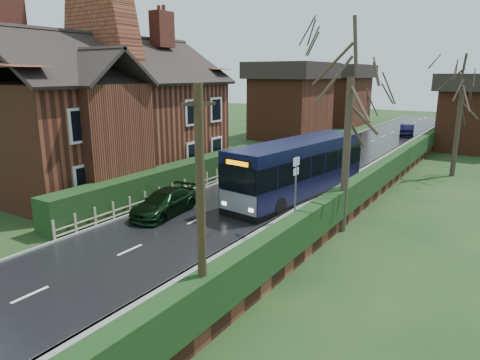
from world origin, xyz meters
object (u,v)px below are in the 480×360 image
Objects in this scene: telegraph_pole at (201,221)px; car_silver at (272,164)px; brick_house at (107,110)px; bus at (298,169)px; bus_stop_sign at (296,180)px; car_green at (164,203)px.

car_silver is at bearing 137.07° from telegraph_pole.
telegraph_pole reaches higher than car_silver.
bus is (10.93, 3.25, -2.86)m from brick_house.
brick_house is 10.82m from car_silver.
bus_stop_sign is (1.72, -3.95, 0.47)m from bus.
telegraph_pole is (3.61, -13.03, 1.66)m from bus.
telegraph_pole is (1.88, -9.08, 1.19)m from bus_stop_sign.
brick_house reaches higher than bus_stop_sign.
bus_stop_sign is at bearing -48.45° from car_silver.
brick_house is at bearing 169.83° from telegraph_pole.
brick_house is 3.54× the size of car_silver.
bus is at bearing 129.22° from telegraph_pole.
bus reaches higher than car_silver.
brick_house is 1.42× the size of bus.
bus_stop_sign is at bearing -58.88° from bus.
telegraph_pole is (7.59, -6.90, 2.60)m from car_green.
car_green is 0.64× the size of telegraph_pole.
telegraph_pole is at bearing -33.92° from brick_house.
brick_house is at bearing -128.30° from car_silver.
telegraph_pole reaches higher than bus_stop_sign.
bus reaches higher than car_green.
car_silver is 9.63m from bus_stop_sign.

